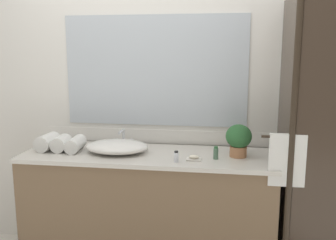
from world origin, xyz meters
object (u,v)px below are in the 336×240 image
(soap_dish, at_px, (194,158))
(amenity_bottle_body_wash, at_px, (216,153))
(sink_basin, at_px, (117,147))
(amenity_bottle_lotion, at_px, (176,157))
(faucet, at_px, (123,141))
(potted_plant, at_px, (239,139))
(rolled_towel_middle, at_px, (61,143))
(rolled_towel_far_edge, at_px, (76,144))
(rolled_towel_near_edge, at_px, (48,142))

(soap_dish, xyz_separation_m, amenity_bottle_body_wash, (0.15, 0.05, 0.03))
(sink_basin, distance_m, amenity_bottle_lotion, 0.49)
(soap_dish, distance_m, amenity_bottle_lotion, 0.13)
(soap_dish, xyz_separation_m, amenity_bottle_lotion, (-0.11, -0.06, 0.02))
(faucet, xyz_separation_m, amenity_bottle_body_wash, (0.72, -0.24, -0.00))
(potted_plant, bearing_deg, faucet, 169.99)
(rolled_towel_middle, bearing_deg, amenity_bottle_lotion, -10.56)
(amenity_bottle_body_wash, bearing_deg, faucet, 161.42)
(rolled_towel_far_edge, bearing_deg, potted_plant, 1.26)
(potted_plant, bearing_deg, rolled_towel_near_edge, -178.91)
(amenity_bottle_body_wash, height_order, rolled_towel_far_edge, rolled_towel_far_edge)
(amenity_bottle_lotion, distance_m, rolled_towel_middle, 0.90)
(faucet, bearing_deg, amenity_bottle_body_wash, -18.58)
(rolled_towel_middle, bearing_deg, rolled_towel_near_edge, 177.79)
(faucet, xyz_separation_m, rolled_towel_near_edge, (-0.53, -0.18, 0.01))
(potted_plant, distance_m, rolled_towel_near_edge, 1.41)
(soap_dish, bearing_deg, amenity_bottle_body_wash, 19.15)
(rolled_towel_near_edge, xyz_separation_m, rolled_towel_far_edge, (0.22, 0.00, -0.01))
(amenity_bottle_body_wash, bearing_deg, sink_basin, 174.80)
(sink_basin, relative_size, amenity_bottle_body_wash, 5.12)
(amenity_bottle_lotion, bearing_deg, amenity_bottle_body_wash, 22.62)
(amenity_bottle_lotion, xyz_separation_m, amenity_bottle_body_wash, (0.26, 0.11, 0.01))
(soap_dish, bearing_deg, rolled_towel_near_edge, 174.23)
(potted_plant, xyz_separation_m, rolled_towel_far_edge, (-1.19, -0.03, -0.08))
(sink_basin, bearing_deg, amenity_bottle_body_wash, -5.20)
(soap_dish, distance_m, rolled_towel_middle, 1.00)
(amenity_bottle_body_wash, height_order, rolled_towel_near_edge, rolled_towel_near_edge)
(sink_basin, xyz_separation_m, rolled_towel_far_edge, (-0.31, -0.00, 0.01))
(potted_plant, xyz_separation_m, rolled_towel_middle, (-1.30, -0.03, -0.07))
(rolled_towel_far_edge, bearing_deg, sink_basin, 0.73)
(amenity_bottle_lotion, bearing_deg, rolled_towel_near_edge, 170.35)
(sink_basin, xyz_separation_m, rolled_towel_middle, (-0.42, -0.01, 0.01))
(rolled_towel_near_edge, distance_m, rolled_towel_far_edge, 0.22)
(rolled_towel_middle, bearing_deg, sink_basin, 1.18)
(potted_plant, distance_m, amenity_bottle_body_wash, 0.20)
(sink_basin, height_order, rolled_towel_middle, rolled_towel_middle)
(soap_dish, distance_m, rolled_towel_near_edge, 1.11)
(sink_basin, xyz_separation_m, potted_plant, (0.87, 0.02, 0.08))
(amenity_bottle_lotion, xyz_separation_m, rolled_towel_near_edge, (-0.99, 0.17, 0.02))
(faucet, distance_m, amenity_bottle_body_wash, 0.76)
(soap_dish, xyz_separation_m, rolled_towel_middle, (-1.00, 0.11, 0.04))
(potted_plant, relative_size, soap_dish, 2.29)
(sink_basin, distance_m, potted_plant, 0.88)
(amenity_bottle_lotion, relative_size, amenity_bottle_body_wash, 0.85)
(amenity_bottle_body_wash, distance_m, rolled_towel_far_edge, 1.03)
(amenity_bottle_body_wash, bearing_deg, rolled_towel_near_edge, 177.22)
(amenity_bottle_lotion, bearing_deg, faucet, 142.69)
(soap_dish, height_order, rolled_towel_near_edge, rolled_towel_near_edge)
(potted_plant, distance_m, rolled_towel_middle, 1.30)
(amenity_bottle_lotion, relative_size, rolled_towel_far_edge, 0.33)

